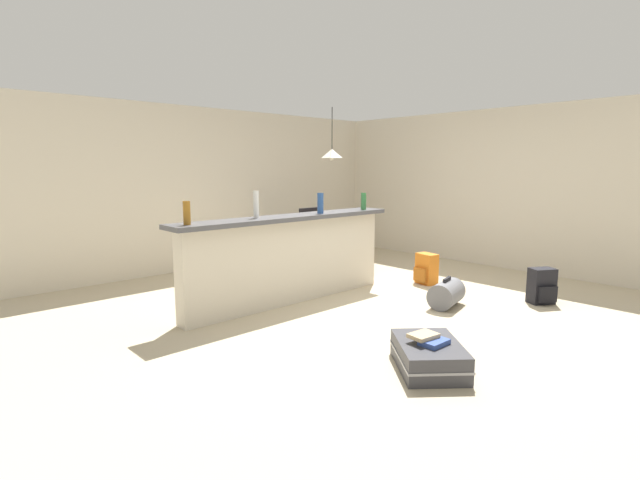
% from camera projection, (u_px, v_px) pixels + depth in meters
% --- Properties ---
extents(ground_plane, '(13.00, 13.00, 0.05)m').
position_uv_depth(ground_plane, '(365.00, 302.00, 5.71)').
color(ground_plane, '#BCAD8E').
extents(wall_back, '(6.60, 0.10, 2.50)m').
position_uv_depth(wall_back, '(227.00, 188.00, 7.73)').
color(wall_back, beige).
rests_on(wall_back, ground_plane).
extents(wall_right, '(0.10, 6.00, 2.50)m').
position_uv_depth(wall_right, '(477.00, 188.00, 7.78)').
color(wall_right, beige).
rests_on(wall_right, ground_plane).
extents(partition_half_wall, '(2.80, 0.20, 0.98)m').
position_uv_depth(partition_half_wall, '(290.00, 261.00, 5.56)').
color(partition_half_wall, beige).
rests_on(partition_half_wall, ground_plane).
extents(bar_countertop, '(2.96, 0.40, 0.05)m').
position_uv_depth(bar_countertop, '(289.00, 218.00, 5.49)').
color(bar_countertop, '#4C4C51').
rests_on(bar_countertop, partition_half_wall).
extents(bottle_amber, '(0.07, 0.07, 0.23)m').
position_uv_depth(bottle_amber, '(187.00, 213.00, 4.59)').
color(bottle_amber, '#9E661E').
rests_on(bottle_amber, bar_countertop).
extents(bottle_white, '(0.06, 0.06, 0.30)m').
position_uv_depth(bottle_white, '(256.00, 204.00, 5.19)').
color(bottle_white, silver).
rests_on(bottle_white, bar_countertop).
extents(bottle_blue, '(0.08, 0.08, 0.25)m').
position_uv_depth(bottle_blue, '(320.00, 203.00, 5.71)').
color(bottle_blue, '#284C89').
rests_on(bottle_blue, bar_countertop).
extents(bottle_green, '(0.07, 0.07, 0.22)m').
position_uv_depth(bottle_green, '(364.00, 201.00, 6.24)').
color(bottle_green, '#2D6B38').
rests_on(bottle_green, bar_countertop).
extents(dining_table, '(1.10, 0.80, 0.74)m').
position_uv_depth(dining_table, '(329.00, 228.00, 7.47)').
color(dining_table, '#4C331E').
rests_on(dining_table, ground_plane).
extents(dining_chair_near_partition, '(0.43, 0.43, 0.93)m').
position_uv_depth(dining_chair_near_partition, '(349.00, 239.00, 7.10)').
color(dining_chair_near_partition, black).
rests_on(dining_chair_near_partition, ground_plane).
extents(dining_chair_far_side, '(0.41, 0.41, 0.93)m').
position_uv_depth(dining_chair_far_side, '(305.00, 232.00, 7.89)').
color(dining_chair_far_side, black).
rests_on(dining_chair_far_side, ground_plane).
extents(pendant_lamp, '(0.34, 0.34, 0.82)m').
position_uv_depth(pendant_lamp, '(332.00, 153.00, 7.35)').
color(pendant_lamp, black).
extents(suitcase_flat_charcoal, '(0.82, 0.85, 0.22)m').
position_uv_depth(suitcase_flat_charcoal, '(429.00, 356.00, 3.75)').
color(suitcase_flat_charcoal, '#38383D').
rests_on(suitcase_flat_charcoal, ground_plane).
extents(backpack_orange, '(0.29, 0.31, 0.42)m').
position_uv_depth(backpack_orange, '(426.00, 269.00, 6.49)').
color(backpack_orange, orange).
rests_on(backpack_orange, ground_plane).
extents(duffel_bag_grey, '(0.54, 0.41, 0.34)m').
position_uv_depth(duffel_bag_grey, '(446.00, 294.00, 5.43)').
color(duffel_bag_grey, slate).
rests_on(duffel_bag_grey, ground_plane).
extents(backpack_black, '(0.33, 0.33, 0.42)m').
position_uv_depth(backpack_black, '(542.00, 287.00, 5.55)').
color(backpack_black, black).
rests_on(backpack_black, ground_plane).
extents(book_stack, '(0.25, 0.26, 0.07)m').
position_uv_depth(book_stack, '(429.00, 339.00, 3.71)').
color(book_stack, '#334C99').
rests_on(book_stack, suitcase_flat_charcoal).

